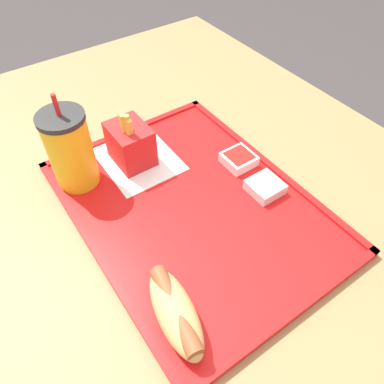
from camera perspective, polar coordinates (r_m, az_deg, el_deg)
name	(u,v)px	position (r m, az deg, el deg)	size (l,w,h in m)	color
ground_plane	(187,359)	(1.28, -0.84, -24.06)	(8.00, 8.00, 0.00)	#383333
dining_table	(185,305)	(0.93, -1.11, -16.85)	(1.17, 0.89, 0.75)	olive
food_tray	(192,206)	(0.61, 0.00, -2.21)	(0.46, 0.34, 0.01)	red
paper_napkin	(139,159)	(0.68, -8.15, 4.96)	(0.15, 0.12, 0.00)	white
soda_cup	(70,150)	(0.62, -18.06, 6.14)	(0.07, 0.07, 0.17)	gold
hot_dog_far	(176,312)	(0.48, -2.53, -17.77)	(0.14, 0.07, 0.04)	tan
fries_carton	(130,144)	(0.66, -9.36, 7.26)	(0.08, 0.06, 0.11)	red
sauce_cup_mayo	(265,187)	(0.63, 11.08, 0.81)	(0.05, 0.05, 0.02)	silver
sauce_cup_ketchup	(239,159)	(0.67, 7.14, 5.03)	(0.05, 0.05, 0.02)	silver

